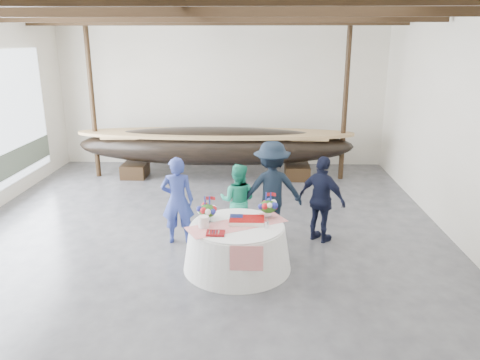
{
  "coord_description": "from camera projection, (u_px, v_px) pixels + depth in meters",
  "views": [
    {
      "loc": [
        1.09,
        -8.52,
        3.85
      ],
      "look_at": [
        0.77,
        0.28,
        1.17
      ],
      "focal_mm": 35.0,
      "sensor_mm": 36.0,
      "label": 1
    }
  ],
  "objects": [
    {
      "name": "guest_woman_blue",
      "position": [
        178.0,
        200.0,
        8.99
      ],
      "size": [
        0.66,
        0.47,
        1.72
      ],
      "primitive_type": "imported",
      "rotation": [
        0.0,
        0.0,
        3.23
      ],
      "color": "navy",
      "rests_on": "ground"
    },
    {
      "name": "wall_back",
      "position": [
        222.0,
        92.0,
        14.39
      ],
      "size": [
        10.0,
        0.02,
        4.5
      ],
      "primitive_type": "cube",
      "color": "silver",
      "rests_on": "ground"
    },
    {
      "name": "longboat_display",
      "position": [
        215.0,
        146.0,
        13.25
      ],
      "size": [
        7.8,
        1.56,
        1.46
      ],
      "color": "black",
      "rests_on": "ground"
    },
    {
      "name": "guest_man_right",
      "position": [
        322.0,
        200.0,
        9.05
      ],
      "size": [
        1.04,
        0.97,
        1.71
      ],
      "primitive_type": "imported",
      "rotation": [
        0.0,
        0.0,
        2.44
      ],
      "color": "black",
      "rests_on": "ground"
    },
    {
      "name": "floor",
      "position": [
        201.0,
        240.0,
        9.3
      ],
      "size": [
        10.0,
        12.0,
        0.01
      ],
      "primitive_type": "cube",
      "color": "#3D3D42",
      "rests_on": "ground"
    },
    {
      "name": "guest_man_left",
      "position": [
        272.0,
        190.0,
        9.28
      ],
      "size": [
        1.34,
        0.87,
        1.95
      ],
      "primitive_type": "imported",
      "rotation": [
        0.0,
        0.0,
        3.26
      ],
      "color": "black",
      "rests_on": "ground"
    },
    {
      "name": "banquet_table",
      "position": [
        237.0,
        246.0,
        8.09
      ],
      "size": [
        1.87,
        1.87,
        0.8
      ],
      "color": "silver",
      "rests_on": "ground"
    },
    {
      "name": "guest_woman_teal",
      "position": [
        238.0,
        201.0,
        9.3
      ],
      "size": [
        0.82,
        0.69,
        1.51
      ],
      "primitive_type": "imported",
      "rotation": [
        0.0,
        0.0,
        2.97
      ],
      "color": "#1D9874",
      "rests_on": "ground"
    },
    {
      "name": "pavilion_structure",
      "position": [
        201.0,
        30.0,
        8.88
      ],
      "size": [
        9.8,
        11.76,
        4.5
      ],
      "color": "black",
      "rests_on": "ground"
    },
    {
      "name": "wall_right",
      "position": [
        472.0,
        130.0,
        8.48
      ],
      "size": [
        0.02,
        12.0,
        4.5
      ],
      "primitive_type": "cube",
      "color": "silver",
      "rests_on": "ground"
    },
    {
      "name": "wall_front",
      "position": [
        81.0,
        306.0,
        2.91
      ],
      "size": [
        10.0,
        0.02,
        4.5
      ],
      "primitive_type": "cube",
      "color": "silver",
      "rests_on": "ground"
    },
    {
      "name": "tabletop_items",
      "position": [
        235.0,
        213.0,
        8.1
      ],
      "size": [
        1.78,
        1.31,
        0.4
      ],
      "color": "red",
      "rests_on": "banquet_table"
    }
  ]
}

